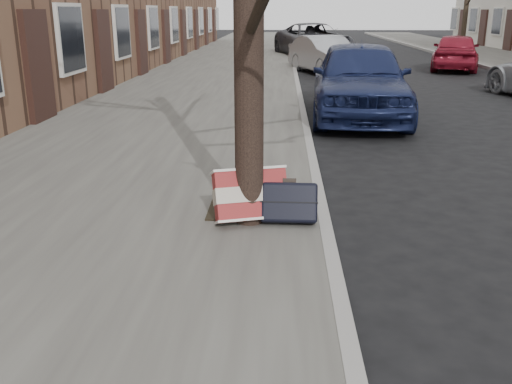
{
  "coord_description": "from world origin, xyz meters",
  "views": [
    {
      "loc": [
        -1.69,
        -4.42,
        2.09
      ],
      "look_at": [
        -1.92,
        0.8,
        0.42
      ],
      "focal_mm": 40.0,
      "sensor_mm": 36.0,
      "label": 1
    }
  ],
  "objects_px": {
    "car_near_mid": "(325,55)",
    "suitcase_navy": "(289,202)",
    "suitcase_red": "(251,195)",
    "car_near_front": "(359,79)"
  },
  "relations": [
    {
      "from": "suitcase_navy",
      "to": "car_near_mid",
      "type": "height_order",
      "value": "car_near_mid"
    },
    {
      "from": "car_near_mid",
      "to": "suitcase_navy",
      "type": "bearing_deg",
      "value": -114.8
    },
    {
      "from": "suitcase_red",
      "to": "car_near_mid",
      "type": "relative_size",
      "value": 0.18
    },
    {
      "from": "suitcase_navy",
      "to": "car_near_mid",
      "type": "xyz_separation_m",
      "value": [
        1.37,
        14.74,
        0.29
      ]
    },
    {
      "from": "suitcase_red",
      "to": "car_near_mid",
      "type": "bearing_deg",
      "value": 66.65
    },
    {
      "from": "suitcase_navy",
      "to": "car_near_front",
      "type": "height_order",
      "value": "car_near_front"
    },
    {
      "from": "suitcase_red",
      "to": "car_near_mid",
      "type": "height_order",
      "value": "car_near_mid"
    },
    {
      "from": "suitcase_navy",
      "to": "car_near_front",
      "type": "bearing_deg",
      "value": 78.26
    },
    {
      "from": "suitcase_red",
      "to": "car_near_mid",
      "type": "xyz_separation_m",
      "value": [
        1.74,
        14.71,
        0.24
      ]
    },
    {
      "from": "car_near_front",
      "to": "car_near_mid",
      "type": "xyz_separation_m",
      "value": [
        -0.08,
        8.4,
        -0.15
      ]
    }
  ]
}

